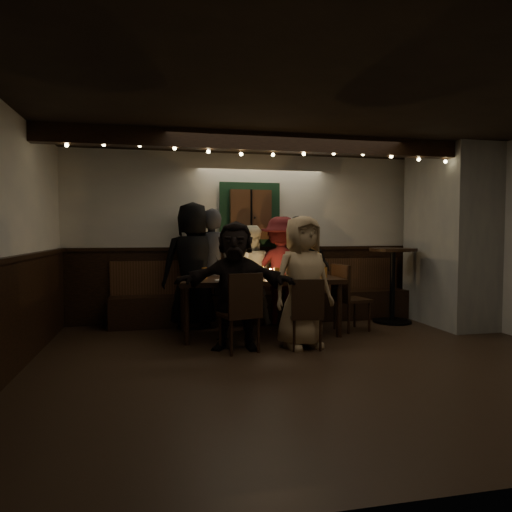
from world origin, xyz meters
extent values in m
cube|color=black|center=(0.00, 0.00, -0.01)|extent=(6.00, 5.00, 0.01)
cube|color=black|center=(0.00, 0.00, 2.60)|extent=(6.00, 5.00, 0.01)
cube|color=beige|center=(0.00, 2.50, 1.30)|extent=(6.00, 0.01, 2.60)
cube|color=beige|center=(-3.00, 0.00, 1.30)|extent=(0.01, 5.00, 2.60)
cube|color=black|center=(0.00, 2.48, 0.55)|extent=(6.00, 0.05, 1.10)
cube|color=black|center=(-2.98, 0.00, 0.55)|extent=(0.05, 5.00, 1.10)
cube|color=slate|center=(2.65, 1.50, 1.30)|extent=(0.70, 1.40, 2.60)
cube|color=black|center=(0.00, 2.23, 0.23)|extent=(4.60, 0.45, 0.45)
cube|color=#39220F|center=(0.00, 2.41, 0.70)|extent=(4.60, 0.06, 0.50)
cube|color=black|center=(-0.20, 2.44, 1.65)|extent=(0.95, 0.04, 1.00)
cube|color=#39220F|center=(-0.20, 2.38, 1.65)|extent=(0.64, 0.12, 0.76)
cube|color=black|center=(0.00, 1.00, 2.49)|extent=(6.00, 0.16, 0.22)
sphere|color=#FFE599|center=(-2.60, 0.98, 2.36)|extent=(0.04, 0.04, 0.04)
sphere|color=#FFE599|center=(-2.20, 0.98, 2.38)|extent=(0.04, 0.04, 0.04)
sphere|color=#FFE599|center=(-1.80, 0.98, 2.39)|extent=(0.04, 0.04, 0.04)
sphere|color=#FFE599|center=(-1.40, 0.98, 2.37)|extent=(0.04, 0.04, 0.04)
sphere|color=#FFE599|center=(-1.00, 0.98, 2.35)|extent=(0.04, 0.04, 0.04)
sphere|color=#FFE599|center=(-0.60, 0.98, 2.33)|extent=(0.04, 0.04, 0.04)
sphere|color=#FFE599|center=(-0.20, 0.98, 2.34)|extent=(0.04, 0.04, 0.04)
sphere|color=#FFE599|center=(0.20, 0.98, 2.36)|extent=(0.04, 0.04, 0.04)
sphere|color=#FFE599|center=(0.60, 0.98, 2.38)|extent=(0.04, 0.04, 0.04)
sphere|color=#FFE599|center=(1.00, 0.98, 2.39)|extent=(0.04, 0.04, 0.04)
sphere|color=#FFE599|center=(1.40, 0.98, 2.37)|extent=(0.04, 0.04, 0.04)
sphere|color=#FFE599|center=(1.80, 0.98, 2.35)|extent=(0.04, 0.04, 0.04)
sphere|color=#FFE599|center=(2.20, 0.98, 2.33)|extent=(0.04, 0.04, 0.04)
sphere|color=#FFE599|center=(2.60, 0.98, 2.34)|extent=(0.04, 0.04, 0.04)
cube|color=black|center=(-0.28, 1.40, 0.74)|extent=(2.15, 0.92, 0.06)
cylinder|color=black|center=(-1.27, 1.02, 0.35)|extent=(0.07, 0.07, 0.71)
cylinder|color=black|center=(-1.27, 1.78, 0.35)|extent=(0.07, 0.07, 0.71)
cylinder|color=black|center=(0.71, 1.02, 0.35)|extent=(0.07, 0.07, 0.71)
cylinder|color=black|center=(0.71, 1.78, 0.35)|extent=(0.07, 0.07, 0.71)
cylinder|color=#BF7226|center=(-1.01, 1.50, 0.84)|extent=(0.07, 0.07, 0.14)
cylinder|color=#BF7226|center=(-0.73, 1.17, 0.84)|extent=(0.07, 0.07, 0.14)
cylinder|color=silver|center=(-0.34, 1.54, 0.84)|extent=(0.07, 0.07, 0.14)
cylinder|color=#BF7226|center=(-0.07, 1.27, 0.84)|extent=(0.07, 0.07, 0.14)
cylinder|color=silver|center=(0.27, 1.62, 0.84)|extent=(0.07, 0.07, 0.14)
cylinder|color=#BF7226|center=(0.57, 1.21, 0.84)|extent=(0.07, 0.07, 0.14)
cylinder|color=white|center=(-0.79, 1.09, 0.78)|extent=(0.27, 0.27, 0.02)
cube|color=#B2B2B7|center=(-0.28, 1.35, 0.79)|extent=(0.16, 0.10, 0.05)
cylinder|color=#990C0C|center=(-0.31, 1.35, 0.85)|extent=(0.04, 0.04, 0.16)
cylinder|color=gold|center=(-0.25, 1.35, 0.85)|extent=(0.04, 0.04, 0.16)
cylinder|color=silver|center=(-0.12, 1.45, 0.81)|extent=(0.05, 0.05, 0.08)
sphere|color=#FFB24C|center=(-0.12, 1.45, 0.87)|extent=(0.03, 0.03, 0.03)
cube|color=black|center=(-0.70, 0.61, 0.42)|extent=(0.50, 0.50, 0.04)
cube|color=black|center=(-0.65, 0.42, 0.68)|extent=(0.41, 0.14, 0.47)
cylinder|color=black|center=(-0.57, 0.81, 0.20)|extent=(0.04, 0.04, 0.41)
cylinder|color=black|center=(-0.49, 0.48, 0.20)|extent=(0.04, 0.04, 0.41)
cylinder|color=black|center=(-0.90, 0.73, 0.20)|extent=(0.04, 0.04, 0.41)
cylinder|color=black|center=(-0.82, 0.40, 0.20)|extent=(0.04, 0.04, 0.41)
cube|color=black|center=(0.09, 0.57, 0.39)|extent=(0.42, 0.42, 0.04)
cube|color=black|center=(0.07, 0.40, 0.62)|extent=(0.38, 0.08, 0.43)
cylinder|color=black|center=(0.26, 0.70, 0.18)|extent=(0.03, 0.03, 0.37)
cylinder|color=black|center=(0.22, 0.40, 0.18)|extent=(0.03, 0.03, 0.37)
cylinder|color=black|center=(-0.04, 0.74, 0.18)|extent=(0.03, 0.03, 0.37)
cylinder|color=black|center=(-0.08, 0.44, 0.18)|extent=(0.03, 0.03, 0.37)
cube|color=black|center=(1.05, 1.38, 0.43)|extent=(0.49, 0.49, 0.04)
cube|color=black|center=(0.86, 1.34, 0.69)|extent=(0.12, 0.42, 0.48)
cylinder|color=black|center=(1.25, 1.24, 0.21)|extent=(0.04, 0.04, 0.41)
cylinder|color=black|center=(0.91, 1.18, 0.21)|extent=(0.04, 0.04, 0.41)
cylinder|color=black|center=(1.18, 1.58, 0.21)|extent=(0.04, 0.04, 0.41)
cylinder|color=black|center=(0.85, 1.51, 0.21)|extent=(0.04, 0.04, 0.41)
cylinder|color=black|center=(1.89, 1.78, 0.02)|extent=(0.58, 0.58, 0.03)
cylinder|color=black|center=(1.89, 1.78, 0.56)|extent=(0.08, 0.08, 1.11)
cylinder|color=black|center=(1.89, 1.78, 1.11)|extent=(0.71, 0.71, 0.04)
imported|color=black|center=(-1.11, 2.08, 0.91)|extent=(0.91, 0.62, 1.81)
imported|color=#232428|center=(-0.84, 2.14, 0.86)|extent=(0.71, 0.56, 1.73)
imported|color=beige|center=(-0.26, 2.16, 0.74)|extent=(0.77, 0.62, 1.48)
imported|color=#410F11|center=(0.20, 2.04, 0.81)|extent=(1.18, 0.90, 1.61)
imported|color=black|center=(0.51, 2.15, 0.82)|extent=(1.00, 0.52, 1.63)
imported|color=black|center=(-0.72, 0.71, 0.76)|extent=(1.47, 0.78, 1.51)
imported|color=#A2855E|center=(0.07, 0.62, 0.79)|extent=(0.86, 0.66, 1.58)
camera|label=1|loc=(-1.60, -4.55, 1.38)|focal=32.00mm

